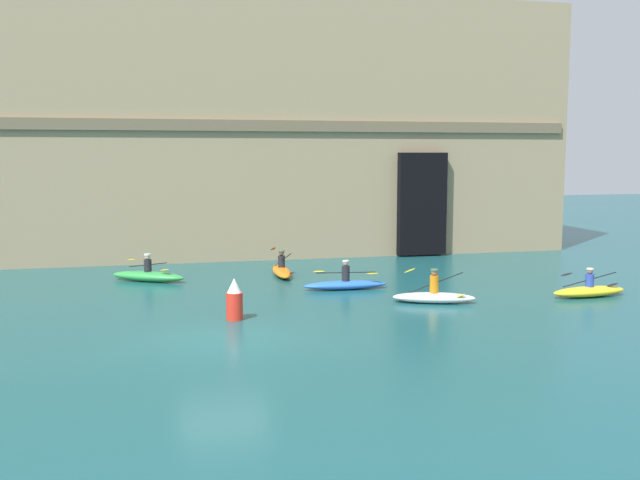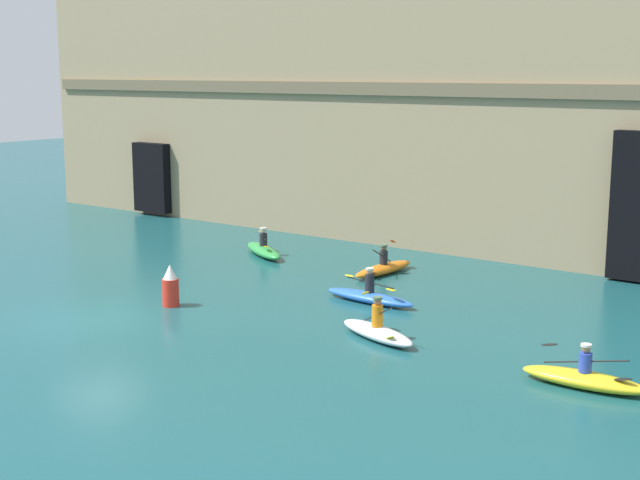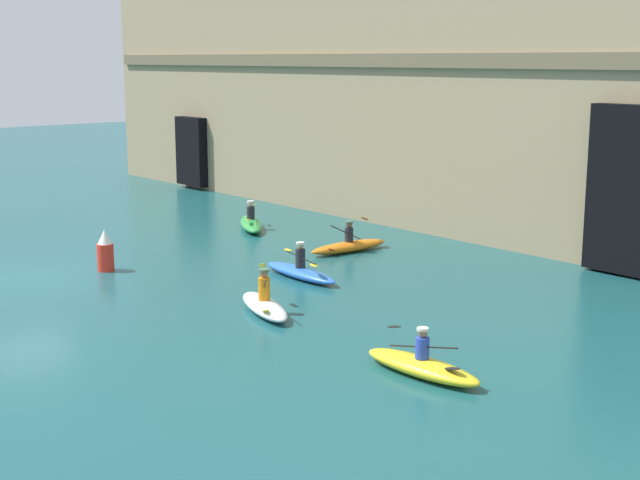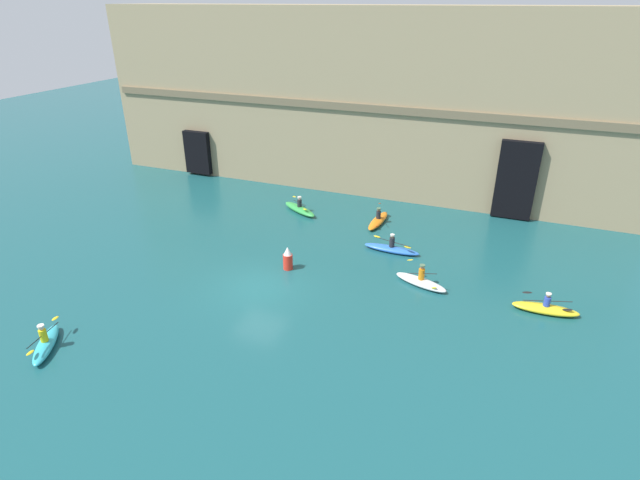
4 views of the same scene
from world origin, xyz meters
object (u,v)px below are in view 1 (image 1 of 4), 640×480
Objects in this scene: kayak_white at (434,296)px; kayak_green at (148,275)px; kayak_blue at (346,284)px; kayak_yellow at (589,291)px; marker_buoy at (234,300)px; kayak_orange at (282,270)px.

kayak_white reaches higher than kayak_green.
kayak_yellow is at bearing 159.48° from kayak_blue.
marker_buoy reaches higher than kayak_white.
kayak_blue is (7.39, -3.50, -0.03)m from kayak_green.
kayak_green is (-9.73, 6.63, 0.01)m from kayak_white.
kayak_white is (-5.92, 0.28, 0.01)m from kayak_yellow.
marker_buoy is at bearing -0.62° from kayak_yellow.
marker_buoy reaches higher than kayak_green.
kayak_white reaches higher than kayak_yellow.
kayak_orange is 1.08× the size of kayak_yellow.
kayak_yellow is 8.93m from kayak_blue.
marker_buoy is at bearing -17.09° from kayak_orange.
kayak_yellow is 0.94× the size of kayak_green.
kayak_yellow is at bearing 58.42° from kayak_orange.
kayak_orange is 12.32m from kayak_yellow.
kayak_orange is 8.25m from marker_buoy.
kayak_blue reaches higher than kayak_yellow.
kayak_orange is 7.96m from kayak_white.
kayak_orange is at bearing 69.52° from marker_buoy.
kayak_orange is 4.09m from kayak_blue.
marker_buoy is (-7.06, -0.94, 0.38)m from kayak_white.
kayak_white is 2.24× the size of marker_buoy.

